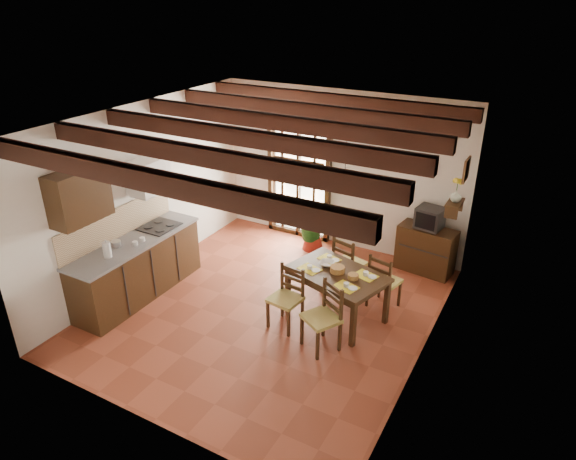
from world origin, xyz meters
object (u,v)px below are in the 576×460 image
Objects in this scene: chair_far_right at (383,290)px; pendant_lamp at (345,178)px; kitchen_counter at (138,267)px; dining_table at (337,278)px; potted_plant at (313,220)px; crt_tv at (430,218)px; chair_far_left at (348,273)px; chair_near_right at (322,329)px; chair_near_left at (286,309)px; sideboard at (426,250)px.

pendant_lamp is (-0.51, -0.45, 1.80)m from chair_far_right.
kitchen_counter is 1.49× the size of dining_table.
crt_tv is at bearing 5.10° from potted_plant.
dining_table is 0.83m from chair_far_left.
dining_table is 0.83m from chair_near_right.
chair_near_right is at bearing -94.96° from crt_tv.
pendant_lamp is at bearing 55.34° from chair_far_right.
dining_table is at bearing 129.51° from chair_near_right.
chair_near_left is at bearing -128.14° from pendant_lamp.
chair_far_right is at bearing 41.60° from pendant_lamp.
chair_near_right is (0.13, -0.74, -0.34)m from dining_table.
chair_near_right is 1.36m from chair_far_right.
chair_near_left is 1.05× the size of pendant_lamp.
pendant_lamp is (-0.13, 0.84, 1.79)m from chair_near_right.
kitchen_counter reaches higher than chair_far_right.
potted_plant is (-1.22, 1.72, -0.06)m from dining_table.
potted_plant is (1.66, 2.64, 0.10)m from kitchen_counter.
potted_plant reaches higher than chair_near_right.
chair_near_left is 2.85m from crt_tv.
crt_tv is (1.27, 2.45, 0.69)m from chair_near_left.
chair_near_left is at bearing 60.97° from chair_far_right.
chair_far_left is at bearing -119.85° from sideboard.
chair_far_right is 1.93× the size of crt_tv.
chair_far_left reaches higher than chair_near_left.
chair_near_left is 1.02× the size of chair_far_right.
chair_near_right reaches higher than dining_table.
chair_near_left is 2.40m from potted_plant.
crt_tv is 2.25m from pendant_lamp.
chair_near_right is (0.64, -0.19, 0.01)m from chair_near_left.
kitchen_counter is 4.99× the size of crt_tv.
potted_plant is at bearing -167.34° from sideboard.
chair_far_right is 1.38m from sideboard.
kitchen_counter is 2.42× the size of chair_far_left.
chair_near_left is at bearing -166.76° from chair_near_right.
potted_plant reaches higher than kitchen_counter.
chair_near_left is (2.37, 0.36, -0.19)m from kitchen_counter.
pendant_lamp is at bearing 19.46° from kitchen_counter.
potted_plant reaches higher than chair_far_right.
crt_tv is (0.76, 1.90, 0.34)m from dining_table.
kitchen_counter is at bearing 47.35° from chair_far_left.
potted_plant is at bearing 141.96° from dining_table.
potted_plant is at bearing -166.41° from crt_tv.
dining_table is 1.65× the size of sideboard.
dining_table is at bearing -54.65° from potted_plant.
chair_near_left is 1.97× the size of crt_tv.
kitchen_counter is 2.45× the size of sideboard.
sideboard is (1.27, 2.46, 0.11)m from chair_near_left.
chair_far_left is 1.61m from crt_tv.
chair_far_right is at bearing -92.99° from sideboard.
kitchen_counter is 3.45m from pendant_lamp.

